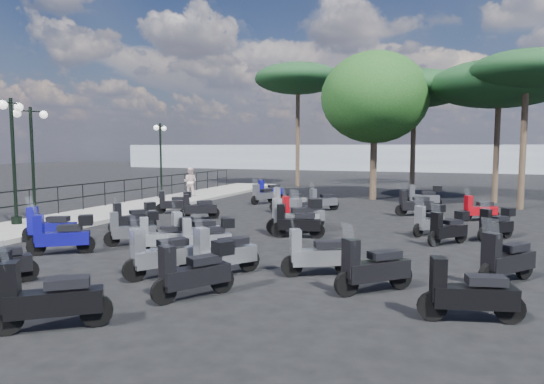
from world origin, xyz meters
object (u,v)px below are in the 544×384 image
(scooter_2, at_px, (50,227))
(scooter_19, at_px, (373,268))
(lamp_post_0, at_px, (13,153))
(scooter_14, at_px, (207,237))
(scooter_12, at_px, (49,300))
(scooter_24, at_px, (469,294))
(scooter_26, at_px, (506,260))
(pine_0, at_px, (415,89))
(lamp_post_1, at_px, (32,156))
(pine_1, at_px, (499,84))
(scooter_28, at_px, (429,221))
(scooter_21, at_px, (306,216))
(pine_3, at_px, (527,71))
(broadleaf_tree, at_px, (375,98))
(pine_2, at_px, (298,79))
(scooter_13, at_px, (195,233))
(pedestrian_far, at_px, (190,182))
(scooter_7, at_px, (161,255))
(scooter_32, at_px, (223,254))
(scooter_20, at_px, (295,217))
(scooter_17, at_px, (288,201))
(scooter_10, at_px, (296,210))
(lamp_post_2, at_px, (161,156))
(scooter_8, at_px, (133,229))
(scooter_27, at_px, (496,225))
(scooter_22, at_px, (415,205))
(scooter_1, at_px, (62,235))
(scooter_31, at_px, (164,236))
(scooter_25, at_px, (317,255))
(scooter_4, at_px, (174,203))
(scooter_30, at_px, (449,229))
(scooter_16, at_px, (322,201))
(scooter_18, at_px, (195,272))
(scooter_29, at_px, (479,210))
(scooter_15, at_px, (297,223))
(scooter_11, at_px, (263,195))
(scooter_9, at_px, (133,218))
(scooter_3, at_px, (198,208))

(scooter_2, bearing_deg, scooter_19, -119.90)
(lamp_post_0, distance_m, scooter_14, 8.57)
(scooter_12, height_order, scooter_24, scooter_12)
(scooter_26, relative_size, pine_0, 0.21)
(lamp_post_1, relative_size, pine_1, 0.58)
(scooter_19, distance_m, scooter_28, 6.87)
(scooter_21, xyz_separation_m, pine_3, (7.40, 8.71, 5.64))
(scooter_14, relative_size, scooter_28, 0.94)
(broadleaf_tree, xyz_separation_m, pine_2, (-6.44, 6.74, 2.14))
(pine_3, bearing_deg, pine_0, 142.73)
(scooter_13, bearing_deg, pedestrian_far, -15.66)
(scooter_7, relative_size, scooter_32, 1.00)
(scooter_12, relative_size, scooter_20, 0.91)
(scooter_17, bearing_deg, scooter_10, 173.49)
(scooter_13, xyz_separation_m, scooter_20, (1.84, 3.26, 0.09))
(lamp_post_2, xyz_separation_m, scooter_8, (5.76, -10.02, -1.88))
(scooter_26, relative_size, scooter_27, 1.14)
(scooter_7, xyz_separation_m, scooter_22, (4.31, 11.61, -0.02))
(scooter_1, height_order, pine_3, pine_3)
(scooter_31, bearing_deg, scooter_25, -137.17)
(pine_0, bearing_deg, scooter_17, -116.97)
(scooter_7, bearing_deg, scooter_31, -24.10)
(scooter_4, height_order, scooter_28, scooter_28)
(scooter_30, distance_m, pine_3, 11.44)
(scooter_27, height_order, pine_2, pine_2)
(pedestrian_far, relative_size, scooter_14, 1.15)
(scooter_17, relative_size, pine_1, 0.21)
(scooter_16, distance_m, scooter_18, 12.80)
(scooter_29, distance_m, scooter_31, 12.09)
(scooter_12, relative_size, scooter_18, 0.99)
(lamp_post_0, height_order, scooter_15, lamp_post_0)
(scooter_1, relative_size, scooter_27, 1.13)
(scooter_11, relative_size, scooter_32, 0.98)
(scooter_22, distance_m, pine_0, 9.52)
(lamp_post_1, distance_m, scooter_16, 11.65)
(scooter_14, relative_size, scooter_18, 0.88)
(scooter_32, bearing_deg, scooter_15, -57.58)
(scooter_30, bearing_deg, scooter_32, 88.90)
(scooter_9, bearing_deg, pine_0, -80.33)
(lamp_post_1, distance_m, scooter_24, 15.72)
(scooter_16, bearing_deg, pedestrian_far, 27.75)
(scooter_22, distance_m, scooter_32, 11.45)
(scooter_1, height_order, scooter_15, scooter_1)
(scooter_19, distance_m, scooter_22, 11.08)
(scooter_26, distance_m, pine_3, 14.58)
(broadleaf_tree, bearing_deg, scooter_7, -95.62)
(scooter_27, bearing_deg, scooter_17, 15.04)
(pine_1, bearing_deg, scooter_8, -124.49)
(lamp_post_0, xyz_separation_m, scooter_29, (15.05, 7.51, -2.18))
(scooter_27, bearing_deg, scooter_3, 36.97)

